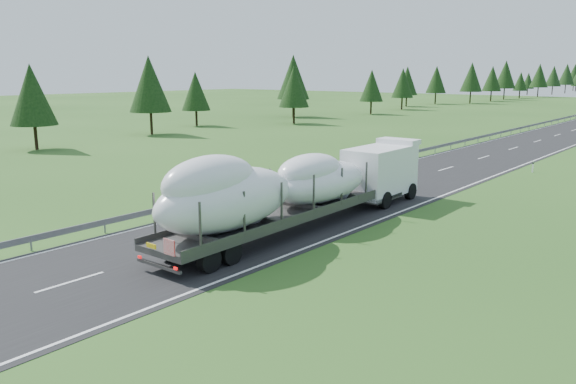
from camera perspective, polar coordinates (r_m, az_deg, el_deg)
The scene contains 3 objects.
ground at distance 29.89m, azimuth -6.05°, elevation -4.33°, with size 400.00×400.00×0.00m, color #29511B.
tree_line_left at distance 174.78m, azimuth 18.41°, elevation 10.95°, with size 15.20×329.15×12.64m.
boat_truck at distance 30.10m, azimuth 0.83°, elevation 0.71°, with size 3.44×21.37×4.80m.
Camera 1 is at (20.62, -19.95, 8.36)m, focal length 35.00 mm.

